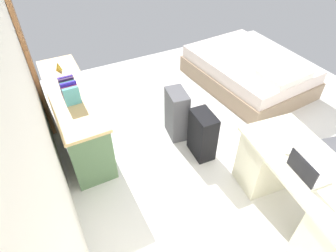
{
  "coord_description": "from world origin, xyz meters",
  "views": [
    {
      "loc": [
        -2.05,
        1.94,
        2.65
      ],
      "look_at": [
        0.03,
        0.88,
        0.6
      ],
      "focal_mm": 30.44,
      "sensor_mm": 36.0,
      "label": 1
    }
  ],
  "objects": [
    {
      "name": "laptop",
      "position": [
        -1.2,
        0.19,
        0.78
      ],
      "size": [
        0.33,
        0.26,
        0.21
      ],
      "color": "silver",
      "rests_on": "desk"
    },
    {
      "name": "ground_plane",
      "position": [
        0.0,
        0.0,
        0.0
      ],
      "size": [
        5.4,
        5.4,
        0.0
      ],
      "primitive_type": "plane",
      "color": "silver"
    },
    {
      "name": "door_wooden",
      "position": [
        1.65,
        2.01,
        1.02
      ],
      "size": [
        0.88,
        0.05,
        2.04
      ],
      "primitive_type": "cube",
      "color": "#936038",
      "rests_on": "ground_plane"
    },
    {
      "name": "book_row",
      "position": [
        0.79,
        1.71,
        0.86
      ],
      "size": [
        0.28,
        0.17,
        0.24
      ],
      "color": "#50A0A9",
      "rests_on": "credenza"
    },
    {
      "name": "wall_back",
      "position": [
        0.0,
        2.09,
        1.37
      ],
      "size": [
        4.4,
        0.1,
        2.75
      ],
      "primitive_type": "cube",
      "color": "white",
      "rests_on": "ground_plane"
    },
    {
      "name": "credenza",
      "position": [
        0.97,
        1.71,
        0.38
      ],
      "size": [
        1.8,
        0.48,
        0.76
      ],
      "color": "#4C6B47",
      "rests_on": "ground_plane"
    },
    {
      "name": "suitcase_spare_grey",
      "position": [
        0.45,
        0.53,
        0.34
      ],
      "size": [
        0.39,
        0.27,
        0.67
      ],
      "primitive_type": "cube",
      "rotation": [
        0.0,
        0.0,
        -0.15
      ],
      "color": "#4C4C51",
      "rests_on": "ground_plane"
    },
    {
      "name": "bed",
      "position": [
        1.0,
        -1.11,
        0.24
      ],
      "size": [
        2.0,
        1.54,
        0.58
      ],
      "color": "gray",
      "rests_on": "ground_plane"
    },
    {
      "name": "suitcase_black",
      "position": [
        -0.01,
        0.43,
        0.31
      ],
      "size": [
        0.37,
        0.24,
        0.61
      ],
      "primitive_type": "cube",
      "rotation": [
        0.0,
        0.0,
        -0.07
      ],
      "color": "black",
      "rests_on": "ground_plane"
    },
    {
      "name": "desk",
      "position": [
        -1.19,
        0.07,
        0.38
      ],
      "size": [
        1.51,
        0.83,
        0.73
      ],
      "color": "beige",
      "rests_on": "ground_plane"
    },
    {
      "name": "computer_mouse",
      "position": [
        -0.94,
        0.12,
        0.74
      ],
      "size": [
        0.07,
        0.11,
        0.03
      ],
      "primitive_type": "ellipsoid",
      "rotation": [
        0.0,
        0.0,
        -0.12
      ],
      "color": "white",
      "rests_on": "desk"
    },
    {
      "name": "figurine_small",
      "position": [
        1.5,
        1.71,
        0.81
      ],
      "size": [
        0.08,
        0.08,
        0.11
      ],
      "primitive_type": "cone",
      "color": "gold",
      "rests_on": "credenza"
    }
  ]
}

